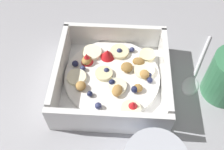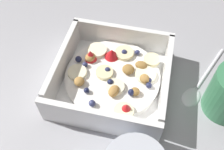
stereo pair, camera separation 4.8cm
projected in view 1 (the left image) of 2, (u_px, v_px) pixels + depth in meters
ground_plane at (118, 83)px, 0.50m from camera, size 2.40×2.40×0.00m
fruit_bowl at (112, 78)px, 0.48m from camera, size 0.20×0.20×0.06m
spoon at (194, 75)px, 0.51m from camera, size 0.09×0.17×0.01m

